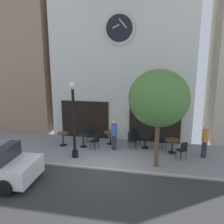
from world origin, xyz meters
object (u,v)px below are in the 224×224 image
object	(u,v)px
cafe_table_center_right	(145,139)
cafe_table_center_left	(172,143)
pedestrian_orange	(205,141)
cafe_chair_curbside	(96,140)
cafe_chair_near_tree	(90,134)
street_lamp	(74,120)
street_tree	(159,99)
cafe_table_near_curb	(110,135)
cafe_table_rightmost	(83,139)
cafe_chair_under_awning	(135,135)
cafe_chair_by_entrance	(160,139)
cafe_chair_facing_wall	(131,139)
cafe_chair_left_end	(182,149)
cafe_table_center	(63,137)
pedestrian_blue	(114,135)

from	to	relation	value
cafe_table_center_right	cafe_table_center_left	distance (m)	1.50
pedestrian_orange	cafe_chair_curbside	bearing A→B (deg)	-179.22
cafe_chair_near_tree	cafe_chair_curbside	bearing A→B (deg)	-59.55
cafe_table_center_left	cafe_chair_near_tree	size ratio (longest dim) A/B	0.86
street_lamp	street_tree	distance (m)	4.26
cafe_table_near_curb	cafe_chair_curbside	xyz separation A→B (m)	(-0.62, -0.97, 0.00)
cafe_chair_curbside	cafe_chair_near_tree	xyz separation A→B (m)	(-0.60, 1.02, 0.00)
cafe_chair_near_tree	pedestrian_orange	distance (m)	6.32
street_lamp	cafe_chair_curbside	size ratio (longest dim) A/B	4.25
cafe_table_center_right	pedestrian_orange	world-z (taller)	pedestrian_orange
cafe_table_rightmost	cafe_chair_curbside	xyz separation A→B (m)	(0.78, -0.22, 0.05)
street_tree	pedestrian_orange	size ratio (longest dim) A/B	2.69
cafe_table_center_right	cafe_table_rightmost	bearing A→B (deg)	-171.47
cafe_chair_under_awning	pedestrian_orange	world-z (taller)	pedestrian_orange
street_lamp	pedestrian_orange	xyz separation A→B (m)	(6.41, 1.29, -1.08)
cafe_chair_near_tree	cafe_chair_by_entrance	bearing A→B (deg)	-2.80
street_tree	cafe_chair_under_awning	distance (m)	4.04
street_lamp	cafe_chair_facing_wall	xyz separation A→B (m)	(2.62, 1.71, -1.42)
cafe_chair_curbside	cafe_table_near_curb	bearing A→B (deg)	57.26
cafe_chair_by_entrance	pedestrian_orange	distance (m)	2.34
cafe_chair_by_entrance	cafe_chair_left_end	xyz separation A→B (m)	(1.10, -1.20, 0.00)
cafe_table_center	cafe_chair_near_tree	xyz separation A→B (m)	(1.39, 0.82, 0.02)
cafe_chair_facing_wall	pedestrian_blue	world-z (taller)	pedestrian_blue
cafe_chair_curbside	cafe_chair_left_end	distance (m)	4.57
street_lamp	cafe_chair_facing_wall	world-z (taller)	street_lamp
cafe_chair_by_entrance	cafe_chair_near_tree	bearing A→B (deg)	177.20
street_lamp	pedestrian_orange	bearing A→B (deg)	11.38
cafe_chair_under_awning	pedestrian_orange	xyz separation A→B (m)	(3.64, -1.20, 0.33)
street_lamp	street_tree	size ratio (longest dim) A/B	0.85
cafe_table_center_left	cafe_chair_facing_wall	xyz separation A→B (m)	(-2.23, 0.17, -0.01)
pedestrian_orange	cafe_chair_near_tree	bearing A→B (deg)	171.43
street_tree	cafe_table_center_left	world-z (taller)	street_tree
street_lamp	cafe_table_center_right	size ratio (longest dim) A/B	5.15
pedestrian_blue	cafe_chair_by_entrance	bearing A→B (deg)	14.62
cafe_chair_facing_wall	cafe_chair_near_tree	bearing A→B (deg)	168.08
cafe_chair_under_awning	pedestrian_orange	bearing A→B (deg)	-18.20
street_lamp	cafe_chair_curbside	bearing A→B (deg)	57.99
cafe_chair_curbside	cafe_chair_by_entrance	distance (m)	3.55
street_lamp	cafe_chair_facing_wall	distance (m)	3.44
cafe_chair_by_entrance	cafe_chair_under_awning	bearing A→B (deg)	162.60
cafe_chair_under_awning	street_tree	bearing A→B (deg)	-64.59
cafe_table_center	pedestrian_blue	bearing A→B (deg)	-0.48
cafe_table_center_right	cafe_chair_near_tree	bearing A→B (deg)	174.97
cafe_table_center	cafe_chair_curbside	world-z (taller)	cafe_chair_curbside
cafe_chair_left_end	pedestrian_blue	bearing A→B (deg)	171.19
cafe_chair_by_entrance	pedestrian_orange	size ratio (longest dim) A/B	0.54
cafe_table_near_curb	cafe_chair_by_entrance	world-z (taller)	cafe_chair_by_entrance
cafe_table_center_right	pedestrian_orange	distance (m)	3.09
cafe_chair_left_end	cafe_table_center_right	bearing A→B (deg)	149.88
cafe_chair_facing_wall	cafe_chair_left_end	distance (m)	2.83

